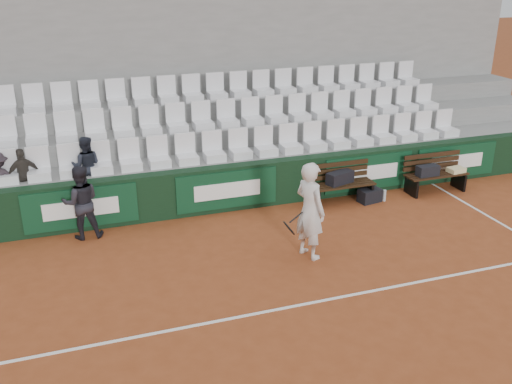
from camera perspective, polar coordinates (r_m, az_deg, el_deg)
name	(u,v)px	position (r m, az deg, el deg)	size (l,w,h in m)	color
ground	(307,304)	(9.23, 5.11, -11.09)	(80.00, 80.00, 0.00)	brown
court_baseline	(307,304)	(9.23, 5.11, -11.06)	(18.00, 0.06, 0.01)	white
back_barrier	(237,187)	(12.36, -1.91, 0.53)	(18.00, 0.34, 1.00)	black
grandstand_tier_front	(226,177)	(12.91, -3.03, 1.47)	(18.00, 0.95, 1.00)	gray
grandstand_tier_mid	(215,155)	(13.71, -4.14, 3.67)	(18.00, 0.95, 1.45)	gray
grandstand_tier_back	(205,136)	(14.52, -5.13, 5.62)	(18.00, 0.95, 1.90)	gray
grandstand_rear_wall	(197,82)	(14.82, -5.90, 10.90)	(18.00, 0.30, 4.40)	gray
seat_row_front	(227,145)	(12.49, -2.88, 4.70)	(11.90, 0.44, 0.63)	white
seat_row_mid	(216,115)	(13.25, -4.07, 7.71)	(11.90, 0.44, 0.63)	silver
seat_row_back	(205,87)	(14.05, -5.13, 10.38)	(11.90, 0.44, 0.63)	silver
bench_left	(341,193)	(12.89, 8.51, -0.11)	(1.50, 0.56, 0.45)	black
bench_right	(435,183)	(14.00, 17.50, 0.90)	(1.50, 0.56, 0.45)	black
sports_bag_left	(340,178)	(12.78, 8.40, 1.43)	(0.63, 0.27, 0.27)	black
sports_bag_right	(428,171)	(13.70, 16.79, 2.06)	(0.52, 0.24, 0.24)	black
towel	(456,170)	(14.17, 19.38, 2.11)	(0.39, 0.28, 0.11)	beige
sports_bag_ground	(370,196)	(13.06, 11.30, -0.35)	(0.50, 0.30, 0.30)	black
water_bottle_near	(317,202)	(12.58, 6.11, -0.99)	(0.08, 0.08, 0.28)	#AEC0C6
water_bottle_far	(384,195)	(13.19, 12.71, -0.34)	(0.07, 0.07, 0.26)	#ADBFC5
tennis_player	(310,211)	(10.23, 5.41, -1.86)	(0.81, 0.77, 1.81)	silver
ball_kid	(81,202)	(11.45, -17.08, -0.99)	(0.72, 0.56, 1.48)	black
spectator_b	(21,154)	(12.08, -22.48, 3.57)	(0.64, 0.27, 1.10)	#322E28
spectator_c	(84,144)	(12.02, -16.83, 4.57)	(0.60, 0.47, 1.23)	black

